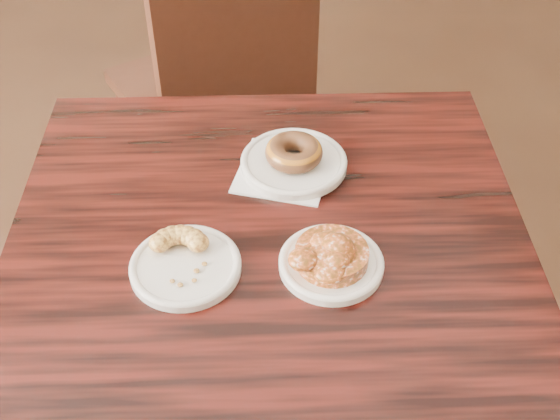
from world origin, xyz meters
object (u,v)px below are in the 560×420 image
object	(u,v)px
cafe_table	(271,383)
glazed_donut	(294,152)
cruller_fragment	(184,257)
chair_far	(208,89)
apple_fritter	(332,253)

from	to	relation	value
cafe_table	glazed_donut	world-z (taller)	glazed_donut
cruller_fragment	chair_far	bearing A→B (deg)	73.41
apple_fritter	cruller_fragment	xyz separation A→B (m)	(-0.20, 0.07, -0.00)
cafe_table	chair_far	xyz separation A→B (m)	(0.13, 0.88, 0.08)
cafe_table	chair_far	bearing A→B (deg)	99.79
cafe_table	chair_far	size ratio (longest dim) A/B	0.88
apple_fritter	cafe_table	bearing A→B (deg)	131.57
cafe_table	apple_fritter	bearing A→B (deg)	-29.94
cafe_table	glazed_donut	xyz separation A→B (m)	(0.10, 0.15, 0.41)
chair_far	apple_fritter	xyz separation A→B (m)	(-0.07, -0.96, 0.33)
chair_far	cruller_fragment	distance (m)	0.99
cafe_table	cruller_fragment	bearing A→B (deg)	-157.12
glazed_donut	cruller_fragment	bearing A→B (deg)	-144.67
chair_far	apple_fritter	size ratio (longest dim) A/B	6.03
chair_far	glazed_donut	xyz separation A→B (m)	(-0.04, -0.73, 0.33)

